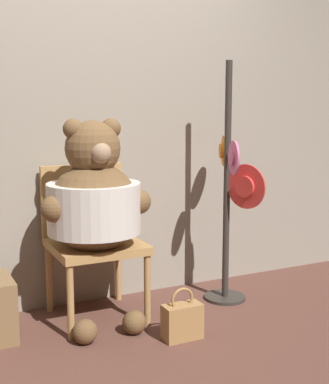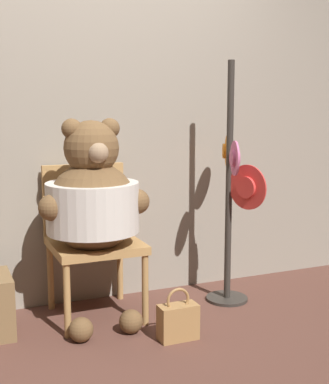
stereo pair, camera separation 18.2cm
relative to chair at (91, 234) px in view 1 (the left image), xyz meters
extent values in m
plane|color=brown|center=(0.07, -0.50, -0.52)|extent=(14.00, 14.00, 0.00)
cube|color=gray|center=(0.07, 0.28, 0.79)|extent=(8.00, 0.10, 2.62)
cylinder|color=#B2844C|center=(-0.23, -0.32, -0.30)|extent=(0.04, 0.04, 0.43)
cylinder|color=#B2844C|center=(0.23, -0.32, -0.30)|extent=(0.04, 0.04, 0.43)
cylinder|color=#B2844C|center=(-0.23, 0.15, -0.30)|extent=(0.04, 0.04, 0.43)
cylinder|color=#B2844C|center=(0.23, 0.15, -0.30)|extent=(0.04, 0.04, 0.43)
cube|color=#B2844C|center=(0.00, -0.08, -0.06)|extent=(0.53, 0.54, 0.05)
cube|color=#B2844C|center=(0.00, 0.17, 0.19)|extent=(0.53, 0.04, 0.45)
sphere|color=brown|center=(-0.03, -0.16, 0.20)|extent=(0.54, 0.54, 0.54)
cylinder|color=silver|center=(-0.03, -0.16, 0.20)|extent=(0.55, 0.55, 0.29)
sphere|color=brown|center=(-0.03, -0.16, 0.54)|extent=(0.32, 0.32, 0.32)
sphere|color=brown|center=(-0.15, -0.16, 0.66)|extent=(0.12, 0.12, 0.12)
sphere|color=brown|center=(0.08, -0.16, 0.66)|extent=(0.12, 0.12, 0.12)
sphere|color=#997A5B|center=(-0.03, -0.30, 0.53)|extent=(0.12, 0.12, 0.12)
sphere|color=brown|center=(-0.29, -0.23, 0.22)|extent=(0.15, 0.15, 0.15)
sphere|color=brown|center=(0.22, -0.23, 0.22)|extent=(0.15, 0.15, 0.15)
sphere|color=brown|center=(-0.18, -0.41, -0.45)|extent=(0.14, 0.14, 0.14)
sphere|color=brown|center=(0.11, -0.41, -0.45)|extent=(0.14, 0.14, 0.14)
cylinder|color=#332D28|center=(0.89, -0.15, -0.51)|extent=(0.28, 0.28, 0.02)
cylinder|color=#332D28|center=(0.89, -0.15, 0.28)|extent=(0.04, 0.04, 1.59)
cylinder|color=orange|center=(0.95, -0.03, 0.48)|extent=(0.09, 0.20, 0.21)
cylinder|color=orange|center=(0.95, -0.03, 0.48)|extent=(0.09, 0.12, 0.10)
cylinder|color=#D16693|center=(0.85, -0.29, 0.46)|extent=(0.08, 0.21, 0.22)
cylinder|color=#D16693|center=(0.85, -0.29, 0.46)|extent=(0.08, 0.11, 0.10)
cylinder|color=red|center=(0.95, -0.29, 0.27)|extent=(0.11, 0.27, 0.29)
cylinder|color=red|center=(0.95, -0.29, 0.27)|extent=(0.10, 0.15, 0.14)
cube|color=#A87A47|center=(0.33, -0.59, -0.42)|extent=(0.22, 0.11, 0.20)
torus|color=#A87A47|center=(0.33, -0.59, -0.28)|extent=(0.14, 0.02, 0.14)
camera|label=1|loc=(-1.02, -3.10, 0.78)|focal=50.00mm
camera|label=2|loc=(-0.85, -3.18, 0.78)|focal=50.00mm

